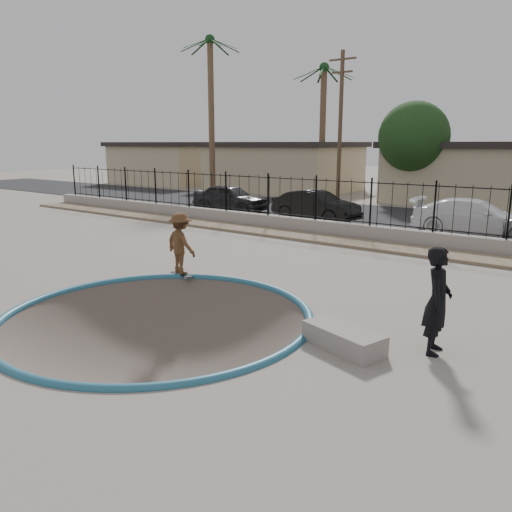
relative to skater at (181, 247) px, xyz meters
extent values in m
cube|color=slate|center=(2.04, 10.20, -1.99)|extent=(120.00, 120.00, 2.20)
torus|color=#25617B|center=(2.04, -2.80, -0.89)|extent=(7.04, 7.04, 0.20)
cube|color=#967D62|center=(2.04, 7.40, -0.84)|extent=(42.00, 1.60, 0.11)
cube|color=gray|center=(2.04, 8.50, -0.59)|extent=(42.00, 0.45, 0.60)
cube|color=black|center=(2.04, 8.50, -0.17)|extent=(40.00, 0.04, 0.03)
cube|color=black|center=(2.04, 8.50, 1.41)|extent=(40.00, 0.04, 0.04)
cube|color=black|center=(2.04, 15.20, -0.88)|extent=(90.00, 8.00, 0.04)
cube|color=tan|center=(-25.96, 24.70, 0.86)|extent=(10.00, 8.00, 3.50)
cube|color=black|center=(-25.96, 24.70, 2.81)|extent=(10.60, 8.60, 0.40)
cube|color=tan|center=(-12.96, 24.70, 0.86)|extent=(11.00, 8.00, 3.50)
cube|color=black|center=(-12.96, 24.70, 2.81)|extent=(11.60, 8.60, 0.40)
cube|color=tan|center=(2.04, 24.70, 0.86)|extent=(10.00, 8.00, 3.50)
cube|color=black|center=(2.04, 24.70, 2.81)|extent=(10.60, 8.60, 0.40)
cylinder|color=brown|center=(-14.96, 18.20, 4.61)|extent=(0.44, 0.44, 11.00)
sphere|color=#153E19|center=(-14.96, 18.20, 10.06)|extent=(0.70, 0.70, 0.70)
cylinder|color=brown|center=(-7.96, 22.20, 3.61)|extent=(0.44, 0.44, 9.00)
sphere|color=#153E19|center=(-7.96, 22.20, 8.06)|extent=(0.70, 0.70, 0.70)
cylinder|color=#473323|center=(-3.96, 17.20, 3.61)|extent=(0.24, 0.24, 9.00)
cube|color=#473323|center=(-3.96, 17.20, 7.61)|extent=(1.70, 0.10, 0.10)
cube|color=#473323|center=(-3.96, 17.20, 6.91)|extent=(1.30, 0.10, 0.10)
cylinder|color=#473323|center=(-0.96, 21.20, 0.61)|extent=(0.34, 0.34, 3.00)
sphere|color=#143311|center=(-0.96, 21.20, 3.31)|extent=(4.32, 4.32, 4.32)
imported|color=brown|center=(0.00, 0.00, 0.00)|extent=(1.25, 0.84, 1.79)
cube|color=black|center=(0.00, 0.00, -0.83)|extent=(0.90, 0.37, 0.02)
cylinder|color=silver|center=(-0.31, -0.03, -0.87)|extent=(0.06, 0.04, 0.06)
cylinder|color=silver|center=(-0.28, 0.13, -0.87)|extent=(0.06, 0.04, 0.06)
cylinder|color=silver|center=(0.28, -0.13, -0.87)|extent=(0.06, 0.04, 0.06)
cylinder|color=silver|center=(0.31, 0.03, -0.87)|extent=(0.06, 0.04, 0.06)
imported|color=black|center=(7.65, -1.05, 0.11)|extent=(0.61, 0.81, 2.01)
cube|color=gray|center=(6.21, -1.89, -0.69)|extent=(1.73, 1.14, 0.40)
imported|color=black|center=(-7.89, 11.73, -0.10)|extent=(4.54, 2.04, 1.52)
imported|color=black|center=(-2.24, 11.60, -0.11)|extent=(4.62, 1.93, 1.49)
imported|color=white|center=(5.11, 12.20, -0.11)|extent=(5.30, 2.56, 1.49)
camera|label=1|loc=(10.20, -10.01, 2.93)|focal=35.00mm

